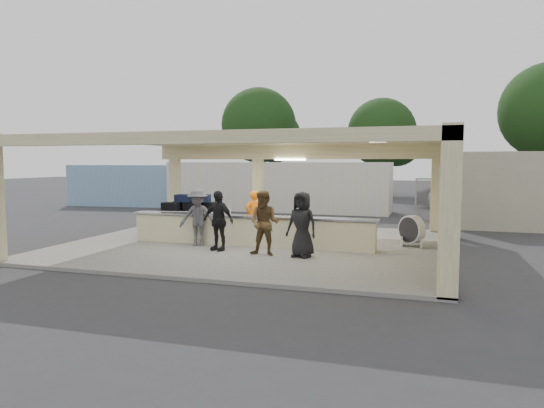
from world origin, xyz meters
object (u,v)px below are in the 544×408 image
(passenger_b, at_px, (218,221))
(car_white_a, at_px, (481,199))
(passenger_c, at_px, (198,217))
(container_blue, at_px, (148,185))
(passenger_a, at_px, (265,223))
(drum_fan, at_px, (412,230))
(passenger_d, at_px, (302,224))
(car_dark, at_px, (451,197))
(baggage_handler, at_px, (253,216))
(baggage_counter, at_px, (250,231))
(container_white, at_px, (277,187))
(luggage_cart, at_px, (189,214))

(passenger_b, relative_size, car_white_a, 0.34)
(passenger_c, distance_m, container_blue, 16.22)
(passenger_a, bearing_deg, container_blue, 132.83)
(drum_fan, relative_size, passenger_d, 0.54)
(passenger_b, xyz_separation_m, car_dark, (7.57, 17.40, -0.34))
(baggage_handler, height_order, passenger_c, passenger_c)
(passenger_a, height_order, car_white_a, passenger_a)
(drum_fan, bearing_deg, car_dark, 124.63)
(passenger_b, bearing_deg, baggage_counter, 72.83)
(baggage_counter, distance_m, drum_fan, 5.18)
(baggage_handler, height_order, car_dark, baggage_handler)
(drum_fan, bearing_deg, container_white, 168.00)
(passenger_b, height_order, container_white, container_white)
(baggage_handler, xyz_separation_m, car_white_a, (8.54, 13.40, -0.20))
(car_dark, bearing_deg, passenger_b, 153.58)
(baggage_handler, xyz_separation_m, car_dark, (7.09, 15.54, -0.29))
(container_white, xyz_separation_m, container_blue, (-8.69, 0.52, -0.09))
(baggage_counter, xyz_separation_m, car_white_a, (8.39, 14.20, 0.18))
(baggage_counter, relative_size, car_white_a, 1.54)
(passenger_d, bearing_deg, luggage_cart, 166.25)
(container_white, height_order, container_blue, container_white)
(baggage_counter, xyz_separation_m, passenger_b, (-0.63, -1.06, 0.43))
(baggage_handler, bearing_deg, passenger_a, 63.68)
(passenger_b, bearing_deg, car_white_a, 73.06)
(baggage_counter, distance_m, passenger_d, 2.48)
(car_dark, xyz_separation_m, container_blue, (-18.29, -3.90, 0.62))
(container_white, bearing_deg, baggage_handler, -75.97)
(baggage_counter, xyz_separation_m, baggage_handler, (-0.15, 0.80, 0.38))
(passenger_d, distance_m, car_white_a, 16.77)
(baggage_handler, relative_size, passenger_c, 0.94)
(drum_fan, relative_size, passenger_a, 0.53)
(luggage_cart, height_order, passenger_a, passenger_a)
(passenger_b, distance_m, container_blue, 17.24)
(passenger_d, distance_m, car_dark, 18.33)
(passenger_c, xyz_separation_m, container_white, (-1.08, 12.42, 0.36))
(passenger_c, relative_size, container_blue, 0.18)
(passenger_b, height_order, passenger_c, passenger_c)
(car_white_a, bearing_deg, car_dark, 37.68)
(car_white_a, relative_size, container_blue, 0.54)
(luggage_cart, xyz_separation_m, baggage_handler, (2.57, -0.35, 0.04))
(luggage_cart, bearing_deg, container_blue, 121.08)
(baggage_counter, distance_m, car_dark, 17.75)
(car_dark, bearing_deg, drum_fan, 169.68)
(baggage_counter, distance_m, passenger_a, 1.77)
(baggage_handler, bearing_deg, baggage_counter, 47.65)
(passenger_d, xyz_separation_m, container_white, (-4.71, 13.24, 0.35))
(luggage_cart, bearing_deg, car_white_a, 43.30)
(luggage_cart, bearing_deg, container_white, 83.36)
(baggage_handler, xyz_separation_m, container_blue, (-11.20, 11.64, 0.33))
(baggage_counter, distance_m, passenger_c, 1.71)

